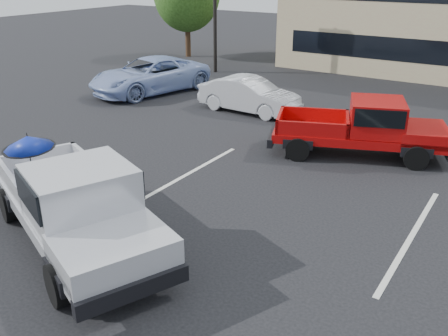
{
  "coord_description": "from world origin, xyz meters",
  "views": [
    {
      "loc": [
        4.64,
        -7.89,
        5.39
      ],
      "look_at": [
        -0.7,
        0.41,
        1.3
      ],
      "focal_mm": 40.0,
      "sensor_mm": 36.0,
      "label": 1
    }
  ],
  "objects_px": {
    "silver_sedan": "(249,95)",
    "blue_suv": "(150,75)",
    "silver_pickup": "(78,203)",
    "red_pickup": "(370,126)"
  },
  "relations": [
    {
      "from": "silver_sedan",
      "to": "blue_suv",
      "type": "xyz_separation_m",
      "value": [
        -5.27,
        0.33,
        0.1
      ]
    },
    {
      "from": "silver_pickup",
      "to": "silver_sedan",
      "type": "distance_m",
      "value": 10.76
    },
    {
      "from": "silver_pickup",
      "to": "red_pickup",
      "type": "xyz_separation_m",
      "value": [
        3.13,
        8.34,
        -0.12
      ]
    },
    {
      "from": "red_pickup",
      "to": "silver_pickup",
      "type": "bearing_deg",
      "value": -131.46
    },
    {
      "from": "silver_sedan",
      "to": "blue_suv",
      "type": "height_order",
      "value": "blue_suv"
    },
    {
      "from": "silver_sedan",
      "to": "blue_suv",
      "type": "distance_m",
      "value": 5.28
    },
    {
      "from": "blue_suv",
      "to": "red_pickup",
      "type": "bearing_deg",
      "value": 0.79
    },
    {
      "from": "silver_pickup",
      "to": "red_pickup",
      "type": "height_order",
      "value": "silver_pickup"
    },
    {
      "from": "silver_pickup",
      "to": "silver_sedan",
      "type": "height_order",
      "value": "silver_pickup"
    },
    {
      "from": "silver_sedan",
      "to": "red_pickup",
      "type": "bearing_deg",
      "value": -109.44
    }
  ]
}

